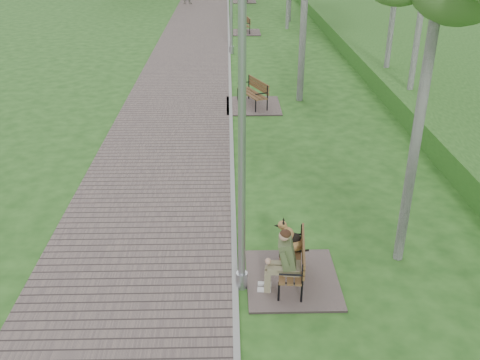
# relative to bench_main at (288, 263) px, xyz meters

# --- Properties ---
(ground) EXTENTS (120.00, 120.00, 0.00)m
(ground) POSITION_rel_bench_main_xyz_m (-0.89, -0.72, -0.37)
(ground) COLOR #26571B
(ground) RESTS_ON ground
(walkway) EXTENTS (3.50, 67.00, 0.04)m
(walkway) POSITION_rel_bench_main_xyz_m (-2.64, 20.78, -0.35)
(walkway) COLOR #655552
(walkway) RESTS_ON ground
(kerb) EXTENTS (0.10, 67.00, 0.05)m
(kerb) POSITION_rel_bench_main_xyz_m (-0.89, 20.78, -0.35)
(kerb) COLOR #999993
(kerb) RESTS_ON ground
(embankment) EXTENTS (14.00, 70.00, 1.60)m
(embankment) POSITION_rel_bench_main_xyz_m (11.11, 19.28, -0.37)
(embankment) COLOR #529636
(embankment) RESTS_ON ground
(bench_main) EXTENTS (1.54, 1.72, 1.35)m
(bench_main) POSITION_rel_bench_main_xyz_m (0.00, 0.00, 0.00)
(bench_main) COLOR #655552
(bench_main) RESTS_ON ground
(bench_second) EXTENTS (1.74, 1.93, 1.07)m
(bench_second) POSITION_rel_bench_main_xyz_m (-0.18, 9.33, -0.17)
(bench_second) COLOR #655552
(bench_second) RESTS_ON ground
(bench_third) EXTENTS (1.65, 1.83, 1.01)m
(bench_third) POSITION_rel_bench_main_xyz_m (-0.08, 21.65, -0.19)
(bench_third) COLOR #655552
(bench_third) RESTS_ON ground
(lamp_post_near) EXTENTS (0.19, 0.19, 4.97)m
(lamp_post_near) POSITION_rel_bench_main_xyz_m (-0.78, -0.13, 1.95)
(lamp_post_near) COLOR #989BA0
(lamp_post_near) RESTS_ON ground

